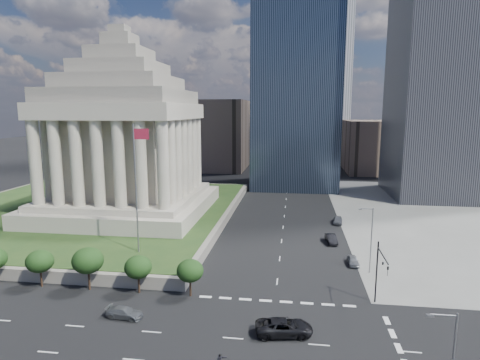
% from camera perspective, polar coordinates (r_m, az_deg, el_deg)
% --- Properties ---
extents(ground, '(500.00, 500.00, 0.00)m').
position_cam_1_polar(ground, '(135.69, 6.84, -0.35)').
color(ground, black).
rests_on(ground, ground).
extents(plaza_terrace, '(66.00, 70.00, 1.80)m').
position_cam_1_polar(plaza_terrace, '(98.61, -20.99, -4.28)').
color(plaza_terrace, slate).
rests_on(plaza_terrace, ground).
extents(plaza_lawn, '(64.00, 68.00, 0.10)m').
position_cam_1_polar(plaza_lawn, '(98.39, -21.03, -3.75)').
color(plaza_lawn, '#213C18').
rests_on(plaza_lawn, plaza_terrace).
extents(war_memorial, '(34.00, 34.00, 39.00)m').
position_cam_1_polar(war_memorial, '(89.21, -16.17, 7.89)').
color(war_memorial, '#A49A89').
rests_on(war_memorial, plaza_lawn).
extents(flagpole, '(2.52, 0.24, 20.00)m').
position_cam_1_polar(flagpole, '(63.24, -14.49, -0.25)').
color(flagpole, slate).
rests_on(flagpole, plaza_lawn).
extents(tree_row, '(53.00, 4.00, 6.00)m').
position_cam_1_polar(tree_row, '(64.09, -29.18, -10.44)').
color(tree_row, black).
rests_on(tree_row, ground).
extents(midrise_glass, '(26.00, 26.00, 60.00)m').
position_cam_1_polar(midrise_glass, '(128.71, 7.99, 12.49)').
color(midrise_glass, black).
rests_on(midrise_glass, ground).
extents(highrise_ne, '(26.00, 28.00, 100.00)m').
position_cam_1_polar(highrise_ne, '(127.81, 27.76, 20.57)').
color(highrise_ne, black).
rests_on(highrise_ne, ground).
extents(building_filler_ne, '(20.00, 30.00, 20.00)m').
position_cam_1_polar(building_filler_ne, '(166.85, 18.20, 4.59)').
color(building_filler_ne, brown).
rests_on(building_filler_ne, ground).
extents(building_filler_nw, '(24.00, 30.00, 28.00)m').
position_cam_1_polar(building_filler_nw, '(166.96, -3.27, 6.45)').
color(building_filler_nw, brown).
rests_on(building_filler_nw, ground).
extents(traffic_signal_ne, '(0.30, 5.74, 8.00)m').
position_cam_1_polar(traffic_signal_ne, '(51.85, 19.31, -11.76)').
color(traffic_signal_ne, black).
rests_on(traffic_signal_ne, ground).
extents(street_lamp_north, '(2.13, 0.22, 10.00)m').
position_cam_1_polar(street_lamp_north, '(62.35, 18.05, -7.62)').
color(street_lamp_north, slate).
rests_on(street_lamp_north, ground).
extents(pickup_truck, '(6.56, 3.78, 1.72)m').
position_cam_1_polar(pickup_truck, '(46.17, 6.29, -20.08)').
color(pickup_truck, black).
rests_on(pickup_truck, ground).
extents(suv_grey, '(2.15, 4.51, 1.27)m').
position_cam_1_polar(suv_grey, '(50.95, -16.09, -17.67)').
color(suv_grey, '#515458').
rests_on(suv_grey, ground).
extents(parked_sedan_near, '(3.94, 1.63, 1.33)m').
position_cam_1_polar(parked_sedan_near, '(66.41, 15.79, -10.97)').
color(parked_sedan_near, gray).
rests_on(parked_sedan_near, ground).
extents(parked_sedan_mid, '(4.82, 2.16, 1.53)m').
position_cam_1_polar(parked_sedan_mid, '(75.66, 12.85, -8.17)').
color(parked_sedan_mid, black).
rests_on(parked_sedan_mid, ground).
extents(parked_sedan_far, '(2.33, 4.74, 1.56)m').
position_cam_1_polar(parked_sedan_far, '(88.54, 13.74, -5.55)').
color(parked_sedan_far, slate).
rests_on(parked_sedan_far, ground).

